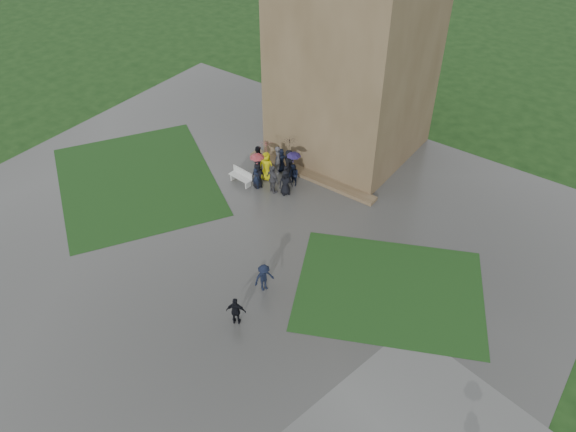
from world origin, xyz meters
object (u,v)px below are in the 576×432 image
Objects in this scene: tower at (358,12)px; pedestrian_mid at (264,278)px; pedestrian_near at (236,311)px; bench at (241,176)px.

tower reaches higher than pedestrian_mid.
pedestrian_mid is 1.00× the size of pedestrian_near.
bench is 9.02m from pedestrian_mid.
pedestrian_near is (6.84, -8.60, 0.31)m from bench.
pedestrian_mid reaches higher than bench.
tower is at bearing -104.99° from pedestrian_near.
pedestrian_near is (3.73, -15.98, -8.20)m from tower.
tower is at bearing 72.44° from bench.
pedestrian_mid is at bearing -75.67° from tower.
bench is at bearing -79.65° from pedestrian_near.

